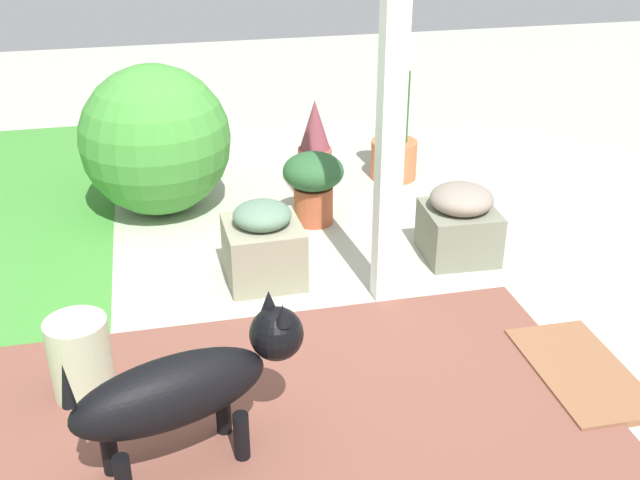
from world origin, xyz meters
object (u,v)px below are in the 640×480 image
Objects in this scene: stone_planter_mid at (263,245)px; terracotta_pot_spiky at (315,146)px; stone_planter_nearest at (459,222)px; doormat at (581,372)px; ceramic_urn at (81,359)px; terracotta_pot_tall at (394,141)px; dog at (188,386)px; terracotta_pot_broad at (313,182)px; porch_pillar at (394,39)px; round_shrub at (155,140)px.

stone_planter_mid is 1.24m from terracotta_pot_spiky.
stone_planter_nearest is 1.12m from doormat.
ceramic_urn is (-1.90, 1.35, -0.10)m from terracotta_pot_spiky.
dog is (-2.40, 1.49, 0.08)m from terracotta_pot_tall.
terracotta_pot_broad reaches higher than stone_planter_nearest.
porch_pillar is 1.72m from terracotta_pot_spiky.
dog is at bearing 155.67° from terracotta_pot_broad.
terracotta_pot_broad is at bearing 48.58° from stone_planter_nearest.
stone_planter_mid is 1.21× the size of ceramic_urn.
ceramic_urn is (-0.77, 0.84, -0.02)m from stone_planter_mid.
stone_planter_nearest reaches higher than ceramic_urn.
terracotta_pot_tall is (1.16, -1.05, 0.06)m from stone_planter_mid.
stone_planter_nearest is 0.96× the size of terracotta_pot_broad.
terracotta_pot_tall is (1.13, -0.00, 0.06)m from stone_planter_nearest.
stone_planter_mid is 1.59m from doormat.
round_shrub reaches higher than stone_planter_mid.
stone_planter_mid is at bearing 155.69° from terracotta_pot_spiky.
terracotta_pot_spiky is at bearing 15.95° from doormat.
dog is at bearing 95.69° from doormat.
ceramic_urn is at bearing 168.08° from round_shrub.
ceramic_urn is (-1.37, 1.22, -0.08)m from terracotta_pot_broad.
terracotta_pot_tall reaches higher than stone_planter_nearest.
stone_planter_nearest is at bearing -67.10° from ceramic_urn.
terracotta_pot_spiky is at bearing 1.12° from porch_pillar.
porch_pillar is at bearing -46.03° from dog.
round_shrub is 2.23m from dog.
stone_planter_nearest is 0.60× the size of doormat.
terracotta_pot_broad is (0.60, -0.39, 0.06)m from stone_planter_mid.
stone_planter_mid is at bearing -47.31° from ceramic_urn.
terracotta_pot_broad is 0.62× the size of doormat.
porch_pillar is at bearing -178.88° from terracotta_pot_spiky.
round_shrub reaches higher than doormat.
porch_pillar reaches higher than stone_planter_nearest.
round_shrub reaches higher than dog.
terracotta_pot_tall is at bearing -83.39° from round_shrub.
terracotta_pot_tall is (0.56, -0.66, -0.00)m from terracotta_pot_broad.
stone_planter_nearest is 1.04m from stone_planter_mid.
round_shrub is at bearing -11.92° from ceramic_urn.
stone_planter_mid is at bearing 46.54° from doormat.
stone_planter_nearest is 1.17× the size of ceramic_urn.
stone_planter_mid is 0.72m from terracotta_pot_broad.
stone_planter_nearest is 1.23m from terracotta_pot_spiky.
porch_pillar is 1.80m from ceramic_urn.
stone_planter_mid is at bearing -154.52° from round_shrub.
terracotta_pot_tall is at bearing -42.13° from stone_planter_mid.
terracotta_pot_spiky is at bearing -13.30° from terracotta_pot_broad.
terracotta_pot_broad is at bearing 9.75° from porch_pillar.
terracotta_pot_spiky is (0.53, -0.13, 0.02)m from terracotta_pot_broad.
round_shrub is at bearing 25.48° from stone_planter_mid.
terracotta_pot_tall is at bearing -0.17° from stone_planter_nearest.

